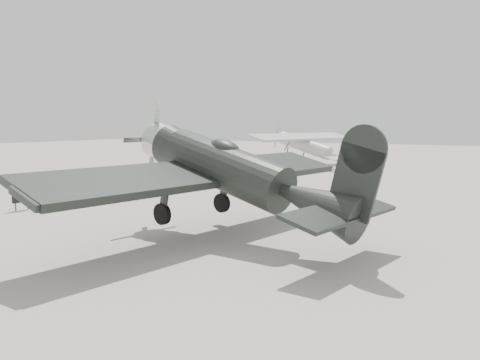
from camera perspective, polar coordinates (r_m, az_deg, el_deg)
name	(u,v)px	position (r m, az deg, el deg)	size (l,w,h in m)	color
ground	(175,219)	(20.03, -7.90, -4.71)	(160.00, 160.00, 0.00)	gray
lowwing_monoplane	(236,173)	(15.90, -0.52, 0.84)	(9.85, 13.68, 4.39)	black
highwing_monoplane	(308,143)	(44.00, 8.25, 4.46)	(8.94, 12.43, 3.53)	#B0B2B6
sign_board	(21,194)	(24.04, -25.11, -1.51)	(0.19, 0.89, 1.28)	#333333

